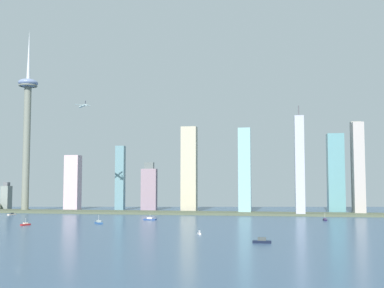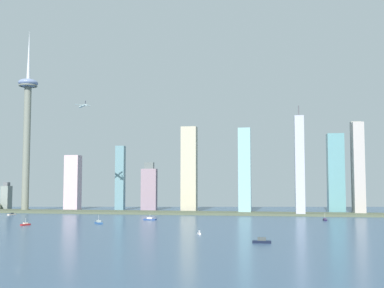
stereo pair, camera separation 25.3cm
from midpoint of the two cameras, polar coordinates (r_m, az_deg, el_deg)
name	(u,v)px [view 2 (the right image)]	position (r m, az deg, el deg)	size (l,w,h in m)	color
ground_plane	(18,268)	(323.17, -19.67, -13.48)	(6000.00, 6000.00, 0.00)	#36506C
waterfront_pier	(176,213)	(793.74, -1.83, -8.03)	(785.25, 55.75, 3.34)	#4E5741
observation_tower	(27,119)	(903.06, -18.69, 2.78)	(34.21, 34.21, 319.85)	slate
skyscraper_0	(189,169)	(835.33, -0.33, -2.97)	(26.32, 19.60, 145.69)	#BBB093
skyscraper_1	(358,168)	(812.98, 18.84, -2.71)	(16.81, 26.86, 145.26)	#ADA39E
skyscraper_2	(73,182)	(928.11, -13.74, -4.39)	(26.52, 21.37, 100.14)	beige
skyscraper_3	(6,197)	(945.52, -20.86, -5.85)	(14.08, 16.33, 50.45)	gray
skyscraper_4	(356,167)	(876.14, 18.66, -2.53)	(16.64, 15.82, 154.07)	gray
skyscraper_5	(245,171)	(798.10, 6.18, -3.12)	(19.93, 22.10, 138.85)	#87B7BB
skyscraper_6	(299,166)	(770.52, 12.45, -2.47)	(13.99, 27.06, 169.92)	#B2B3C2
skyscraper_7	(336,174)	(829.36, 16.44, -3.33)	(26.13, 27.54, 129.70)	#599097
skyscraper_8	(149,188)	(876.73, -5.03, -5.19)	(27.55, 12.84, 86.07)	gray
skyscraper_9	(120,178)	(889.74, -8.38, -3.95)	(16.11, 12.28, 116.21)	slate
boat_1	(325,220)	(681.70, 15.28, -8.52)	(4.89, 11.99, 10.57)	#1A1634
boat_2	(99,222)	(620.75, -10.84, -8.99)	(14.46, 15.98, 11.27)	#29508A
boat_3	(262,241)	(426.66, 8.16, -11.16)	(15.86, 4.56, 4.96)	black
boat_4	(199,233)	(490.45, 0.85, -10.35)	(4.71, 7.53, 3.90)	white
boat_5	(12,214)	(814.36, -20.31, -7.70)	(8.11, 15.57, 3.43)	beige
boat_6	(150,219)	(671.40, -4.92, -8.72)	(17.45, 8.24, 8.28)	navy
boat_7	(25,224)	(622.73, -18.86, -8.86)	(8.75, 12.71, 8.27)	#A7191A
airplane	(83,106)	(759.73, -12.64, 4.37)	(20.85, 21.72, 7.95)	#ABC2C1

